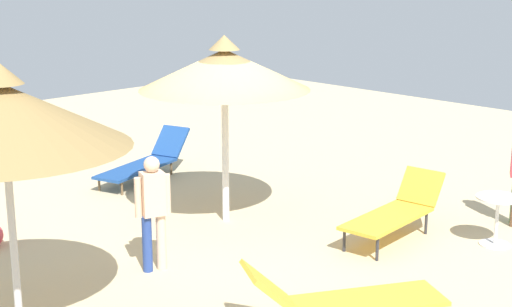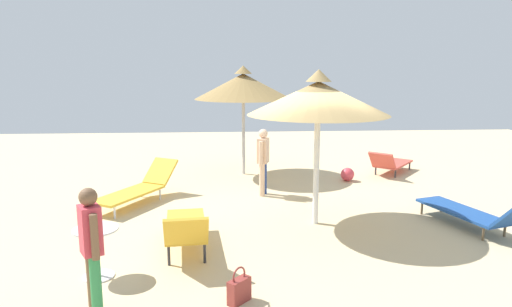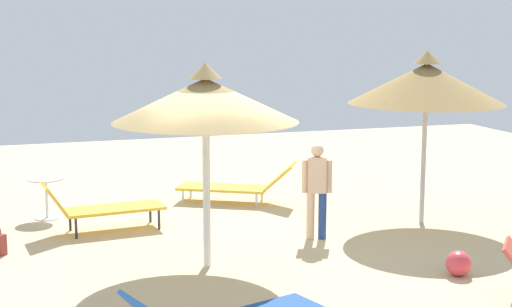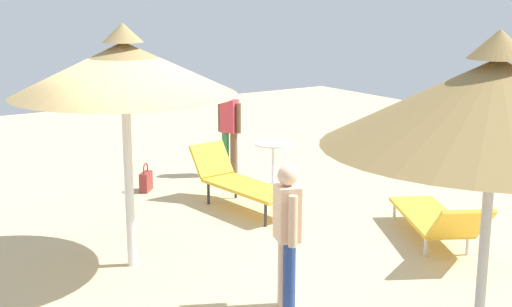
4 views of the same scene
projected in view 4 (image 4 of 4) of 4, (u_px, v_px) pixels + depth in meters
name	position (u px, v px, depth m)	size (l,w,h in m)	color
ground	(170.00, 274.00, 8.38)	(24.00, 24.00, 0.10)	beige
parasol_umbrella_near_left	(124.00, 69.00, 7.99)	(2.59, 2.59, 2.89)	white
parasol_umbrella_far_left	(495.00, 103.00, 5.28)	(2.63, 2.63, 2.97)	#B2B2B7
lounge_chair_front	(240.00, 181.00, 10.69)	(2.02, 0.82, 0.87)	gold
lounge_chair_far_right	(437.00, 219.00, 9.14)	(2.28, 1.66, 0.81)	gold
person_standing_edge	(287.00, 229.00, 7.15)	(0.46, 0.30, 1.54)	navy
person_standing_near_right	(229.00, 126.00, 12.55)	(0.41, 0.33, 1.57)	#338C4C
handbag	(146.00, 181.00, 11.64)	(0.33, 0.32, 0.48)	maroon
side_table_round	(273.00, 156.00, 11.95)	(0.63, 0.63, 0.72)	silver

